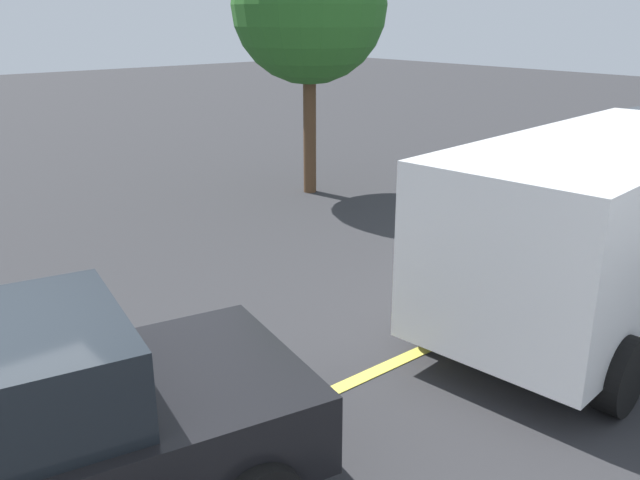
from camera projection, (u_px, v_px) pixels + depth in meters
lane_marking_centre at (318, 398)px, 6.44m from camera, size 28.00×0.16×0.01m
white_van at (603, 219)px, 7.72m from camera, size 5.38×2.70×2.20m
car_black_approaching at (5, 437)px, 4.51m from camera, size 4.37×2.63×1.59m
tree_left_verge at (309, 6)px, 12.75m from camera, size 2.98×2.98×5.16m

